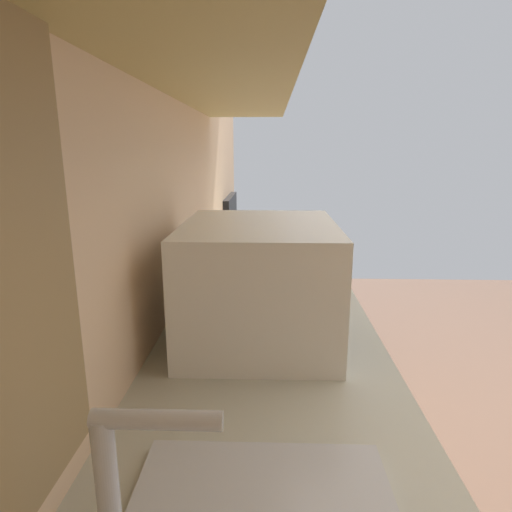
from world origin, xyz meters
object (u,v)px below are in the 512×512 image
Objects in this scene: microwave at (260,281)px; bowl at (287,244)px; kettle at (290,248)px; oven_range at (271,281)px.

microwave is 2.43× the size of bowl.
microwave reaches higher than bowl.
bowl is (1.05, -0.11, -0.13)m from microwave.
microwave is 2.80× the size of kettle.
bowl is at bearing -6.21° from microwave.
bowl is 0.31m from kettle.
oven_range is 0.98m from bowl.
microwave is (-1.90, 0.03, 0.60)m from oven_range.
oven_range is at bearing 5.34° from bowl.
microwave is at bearing 173.79° from bowl.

